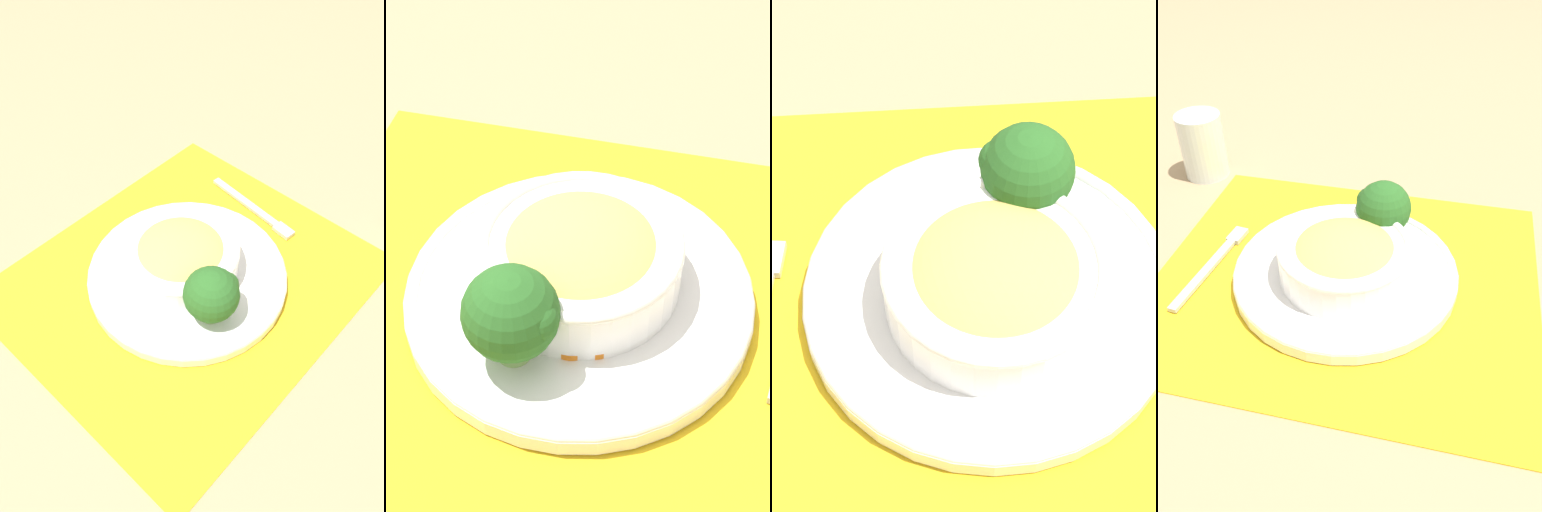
% 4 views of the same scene
% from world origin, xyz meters
% --- Properties ---
extents(ground_plane, '(4.00, 4.00, 0.00)m').
position_xyz_m(ground_plane, '(0.00, 0.00, 0.00)').
color(ground_plane, tan).
extents(placemat, '(0.56, 0.50, 0.00)m').
position_xyz_m(placemat, '(0.00, 0.00, 0.00)').
color(placemat, yellow).
rests_on(placemat, ground_plane).
extents(plate, '(0.30, 0.30, 0.02)m').
position_xyz_m(plate, '(0.00, 0.00, 0.02)').
color(plate, white).
rests_on(plate, placemat).
extents(bowl, '(0.17, 0.17, 0.06)m').
position_xyz_m(bowl, '(0.00, -0.01, 0.05)').
color(bowl, white).
rests_on(bowl, plate).
extents(broccoli_floret, '(0.08, 0.08, 0.09)m').
position_xyz_m(broccoli_floret, '(0.04, 0.07, 0.07)').
color(broccoli_floret, '#84AD5B').
rests_on(broccoli_floret, plate).
extents(carrot_slice_near, '(0.04, 0.04, 0.01)m').
position_xyz_m(carrot_slice_near, '(-0.00, 0.05, 0.02)').
color(carrot_slice_near, orange).
rests_on(carrot_slice_near, plate).
extents(carrot_slice_middle, '(0.04, 0.04, 0.01)m').
position_xyz_m(carrot_slice_middle, '(-0.02, 0.05, 0.02)').
color(carrot_slice_middle, orange).
rests_on(carrot_slice_middle, plate).
extents(carrot_slice_far, '(0.04, 0.04, 0.01)m').
position_xyz_m(carrot_slice_far, '(-0.03, 0.04, 0.02)').
color(carrot_slice_far, orange).
rests_on(carrot_slice_far, plate).
extents(carrot_slice_extra, '(0.04, 0.04, 0.01)m').
position_xyz_m(carrot_slice_extra, '(-0.05, 0.03, 0.02)').
color(carrot_slice_extra, orange).
rests_on(carrot_slice_extra, plate).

